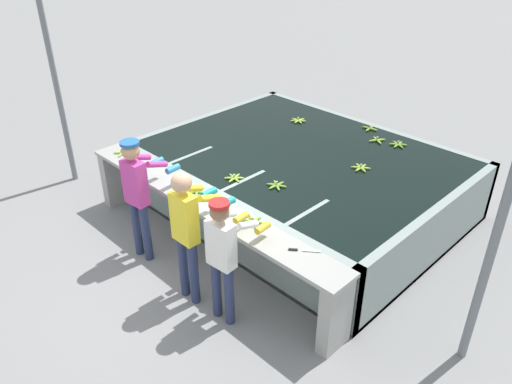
{
  "coord_description": "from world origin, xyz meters",
  "views": [
    {
      "loc": [
        4.32,
        -3.11,
        4.19
      ],
      "look_at": [
        0.0,
        1.21,
        0.66
      ],
      "focal_mm": 35.0,
      "sensor_mm": 36.0,
      "label": 1
    }
  ],
  "objects": [
    {
      "name": "wash_tank",
      "position": [
        0.0,
        2.19,
        0.46
      ],
      "size": [
        4.53,
        3.5,
        0.94
      ],
      "color": "gray",
      "rests_on": "ground"
    },
    {
      "name": "support_post_left",
      "position": [
        -3.39,
        0.1,
        1.6
      ],
      "size": [
        0.09,
        0.09,
        3.2
      ],
      "color": "slate",
      "rests_on": "ground"
    },
    {
      "name": "banana_bunch_ledge_1",
      "position": [
        0.83,
        0.33,
        0.96
      ],
      "size": [
        0.26,
        0.28,
        0.08
      ],
      "color": "#7FAD33",
      "rests_on": "work_ledge"
    },
    {
      "name": "banana_bunch_floating_6",
      "position": [
        0.2,
        3.68,
        0.95
      ],
      "size": [
        0.28,
        0.28,
        0.08
      ],
      "color": "#7FAD33",
      "rests_on": "wash_tank"
    },
    {
      "name": "ground_plane",
      "position": [
        0.0,
        0.0,
        0.0
      ],
      "size": [
        80.0,
        80.0,
        0.0
      ],
      "primitive_type": "plane",
      "color": "gray",
      "rests_on": "ground"
    },
    {
      "name": "knife_0",
      "position": [
        -1.53,
        0.2,
        0.95
      ],
      "size": [
        0.26,
        0.27,
        0.02
      ],
      "color": "silver",
      "rests_on": "work_ledge"
    },
    {
      "name": "knife_1",
      "position": [
        1.58,
        0.3,
        0.95
      ],
      "size": [
        0.29,
        0.24,
        0.02
      ],
      "color": "silver",
      "rests_on": "work_ledge"
    },
    {
      "name": "support_post_right",
      "position": [
        3.22,
        1.11,
        1.6
      ],
      "size": [
        0.09,
        0.09,
        3.2
      ],
      "color": "slate",
      "rests_on": "ground"
    },
    {
      "name": "worker_0",
      "position": [
        -0.65,
        -0.27,
        1.05
      ],
      "size": [
        0.45,
        0.74,
        1.71
      ],
      "color": "navy",
      "rests_on": "ground"
    },
    {
      "name": "banana_bunch_floating_3",
      "position": [
        0.43,
        1.17,
        0.95
      ],
      "size": [
        0.27,
        0.28,
        0.08
      ],
      "color": "#75A333",
      "rests_on": "wash_tank"
    },
    {
      "name": "banana_bunch_floating_1",
      "position": [
        -0.12,
        0.91,
        0.95
      ],
      "size": [
        0.28,
        0.28,
        0.08
      ],
      "color": "#8CB738",
      "rests_on": "wash_tank"
    },
    {
      "name": "banana_bunch_floating_5",
      "position": [
        0.56,
        3.36,
        0.95
      ],
      "size": [
        0.26,
        0.26,
        0.08
      ],
      "color": "#93BC3D",
      "rests_on": "wash_tank"
    },
    {
      "name": "banana_bunch_floating_0",
      "position": [
        0.93,
        2.38,
        0.95
      ],
      "size": [
        0.27,
        0.28,
        0.08
      ],
      "color": "#93BC3D",
      "rests_on": "wash_tank"
    },
    {
      "name": "worker_2",
      "position": [
        1.0,
        -0.29,
        0.95
      ],
      "size": [
        0.44,
        0.72,
        1.58
      ],
      "color": "navy",
      "rests_on": "ground"
    },
    {
      "name": "banana_bunch_ledge_2",
      "position": [
        -1.88,
        0.26,
        0.96
      ],
      "size": [
        0.28,
        0.27,
        0.08
      ],
      "color": "#93BC3D",
      "rests_on": "work_ledge"
    },
    {
      "name": "work_ledge",
      "position": [
        0.0,
        0.22,
        0.66
      ],
      "size": [
        4.53,
        0.45,
        0.94
      ],
      "color": "#9E9E99",
      "rests_on": "ground"
    },
    {
      "name": "banana_bunch_ledge_0",
      "position": [
        -0.18,
        0.31,
        0.96
      ],
      "size": [
        0.27,
        0.27,
        0.08
      ],
      "color": "#75A333",
      "rests_on": "work_ledge"
    },
    {
      "name": "banana_bunch_floating_4",
      "position": [
        0.88,
        3.45,
        0.95
      ],
      "size": [
        0.27,
        0.28,
        0.08
      ],
      "color": "#75A333",
      "rests_on": "wash_tank"
    },
    {
      "name": "banana_bunch_floating_2",
      "position": [
        -0.87,
        3.11,
        0.95
      ],
      "size": [
        0.28,
        0.28,
        0.08
      ],
      "color": "#9EC642",
      "rests_on": "wash_tank"
    },
    {
      "name": "worker_1",
      "position": [
        0.46,
        -0.34,
        1.04
      ],
      "size": [
        0.41,
        0.72,
        1.72
      ],
      "color": "navy",
      "rests_on": "ground"
    }
  ]
}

